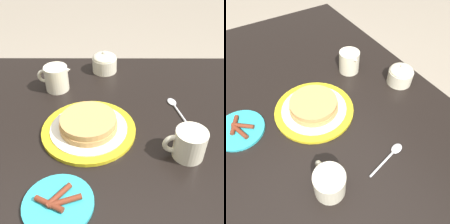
# 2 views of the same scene
# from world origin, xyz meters

# --- Properties ---
(ground_plane) EXTENTS (8.00, 8.00, 0.00)m
(ground_plane) POSITION_xyz_m (0.00, 0.00, 0.00)
(ground_plane) COLOR gray
(dining_table) EXTENTS (1.57, 1.04, 0.75)m
(dining_table) POSITION_xyz_m (0.00, 0.00, 0.65)
(dining_table) COLOR black
(dining_table) RESTS_ON ground_plane
(pancake_plate) EXTENTS (0.28, 0.28, 0.05)m
(pancake_plate) POSITION_xyz_m (0.04, -0.04, 0.77)
(pancake_plate) COLOR gold
(pancake_plate) RESTS_ON dining_table
(side_plate_bacon) EXTENTS (0.17, 0.17, 0.02)m
(side_plate_bacon) POSITION_xyz_m (0.09, 0.21, 0.76)
(side_plate_bacon) COLOR #2DADBC
(side_plate_bacon) RESTS_ON dining_table
(coffee_mug) EXTENTS (0.12, 0.09, 0.08)m
(coffee_mug) POSITION_xyz_m (-0.24, 0.05, 0.80)
(coffee_mug) COLOR beige
(coffee_mug) RESTS_ON dining_table
(creamer_pitcher) EXTENTS (0.13, 0.08, 0.10)m
(creamer_pitcher) POSITION_xyz_m (0.17, -0.28, 0.80)
(creamer_pitcher) COLOR beige
(creamer_pitcher) RESTS_ON dining_table
(sugar_bowl) EXTENTS (0.10, 0.10, 0.09)m
(sugar_bowl) POSITION_xyz_m (0.00, -0.41, 0.79)
(sugar_bowl) COLOR beige
(sugar_bowl) RESTS_ON dining_table
(spoon) EXTENTS (0.05, 0.15, 0.01)m
(spoon) POSITION_xyz_m (-0.24, -0.17, 0.76)
(spoon) COLOR silver
(spoon) RESTS_ON dining_table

